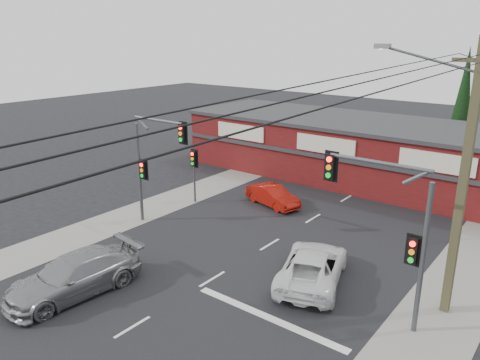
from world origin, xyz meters
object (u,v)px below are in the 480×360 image
Objects in this scene: silver_suv at (74,275)px; utility_pole at (460,173)px; red_sedan at (273,196)px; shop_building at (364,150)px; white_suv at (313,266)px.

utility_pole is (11.98, 7.83, 4.59)m from silver_suv.
shop_building is at bearing 1.51° from red_sedan.
red_sedan is 0.14× the size of shop_building.
silver_suv is at bearing 24.79° from white_suv.
shop_building reaches higher than silver_suv.
shop_building is (2.04, 8.53, 1.51)m from red_sedan.
white_suv is 0.19× the size of shop_building.
utility_pole is at bearing -56.24° from shop_building.
red_sedan is 0.38× the size of utility_pole.
white_suv is at bearing -73.66° from shop_building.
silver_suv is 1.47× the size of red_sedan.
utility_pole reaches higher than red_sedan.
utility_pole reaches higher than shop_building.
white_suv is at bearing -166.75° from utility_pole.
silver_suv is 13.31m from red_sedan.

